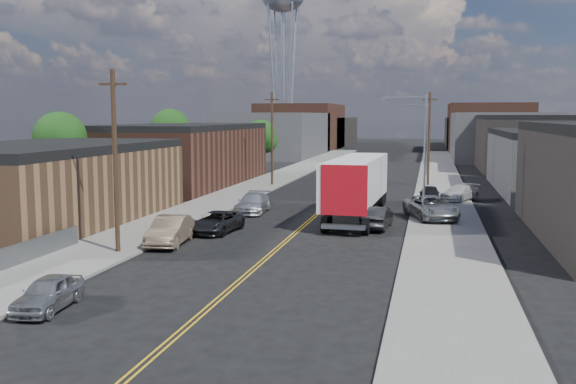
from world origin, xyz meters
The scene contains 33 objects.
ground centered at (0.00, 60.00, 0.00)m, with size 260.00×260.00×0.00m, color black.
centerline centered at (0.00, 45.00, 0.01)m, with size 0.32×120.00×0.01m, color gold.
sidewalk_left centered at (-9.50, 45.00, 0.07)m, with size 5.00×140.00×0.15m, color slate.
sidewalk_right centered at (9.50, 45.00, 0.07)m, with size 5.00×140.00×0.15m, color slate.
warehouse_tan centered at (-18.00, 18.00, 2.80)m, with size 12.00×22.00×5.60m.
warehouse_brown centered at (-18.00, 44.00, 3.30)m, with size 12.00×26.00×6.60m.
industrial_right_b centered at (22.00, 46.00, 3.05)m, with size 14.00×24.00×6.10m.
industrial_right_c centered at (22.00, 72.00, 3.80)m, with size 14.00×22.00×7.60m.
skyline_left_a centered at (-20.00, 95.00, 4.00)m, with size 16.00×30.00×8.00m, color #333336.
skyline_right_a centered at (20.00, 95.00, 4.00)m, with size 16.00×30.00×8.00m, color #333336.
skyline_left_b centered at (-20.00, 120.00, 5.00)m, with size 16.00×26.00×10.00m, color #4A291D.
skyline_right_b centered at (20.00, 120.00, 5.00)m, with size 16.00×26.00×10.00m, color #4A291D.
skyline_left_c centered at (-20.00, 140.00, 3.50)m, with size 16.00×40.00×7.00m, color black.
skyline_right_c centered at (20.00, 140.00, 3.50)m, with size 16.00×40.00×7.00m, color black.
water_tower centered at (-22.00, 110.00, 30.65)m, with size 9.00×9.00×36.90m.
streetlight_near centered at (7.60, 25.00, 5.33)m, with size 3.39×0.25×9.00m.
streetlight_far centered at (7.60, 60.00, 5.33)m, with size 3.39×0.25×9.00m.
utility_pole_left_near centered at (-8.20, 10.00, 5.14)m, with size 1.60×0.26×10.00m.
utility_pole_left_far centered at (-8.20, 45.00, 5.14)m, with size 1.60×0.26×10.00m.
utility_pole_right centered at (8.20, 48.00, 5.14)m, with size 1.60×0.26×10.00m.
tree_left_near centered at (-23.94, 30.00, 5.18)m, with size 4.85×4.76×7.91m.
tree_left_mid centered at (-23.94, 55.00, 5.48)m, with size 5.10×5.04×8.37m.
tree_left_far centered at (-13.94, 62.00, 4.57)m, with size 4.35×4.20×6.97m.
semi_truck centered at (3.21, 26.14, 2.56)m, with size 3.51×17.25×4.50m.
car_left_a centered at (-6.02, 0.06, 0.66)m, with size 1.57×3.90×1.33m, color #9DA0A2.
car_left_b centered at (-6.40, 12.99, 0.83)m, with size 1.75×5.01×1.65m, color #866F58.
car_left_c centered at (-5.00, 17.25, 0.68)m, with size 2.26×4.90×1.36m, color black.
car_left_d centered at (-5.00, 26.00, 0.75)m, with size 2.12×5.20×1.51m, color #B8BBBE.
car_right_oncoming centered at (5.00, 21.01, 0.75)m, with size 1.58×4.54×1.50m, color black.
car_right_lot_a centered at (8.54, 25.16, 0.96)m, with size 2.70×5.85×1.63m, color #969A9B.
car_right_lot_b centered at (11.00, 36.00, 0.83)m, with size 1.90×4.68×1.36m, color #BEBEBE.
car_right_lot_c centered at (8.39, 34.00, 0.87)m, with size 1.70×4.22×1.44m, color black.
car_ahead_truck centered at (1.50, 47.91, 0.66)m, with size 2.20×4.77×1.33m, color black.
Camera 1 is at (8.40, -21.64, 7.55)m, focal length 40.00 mm.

